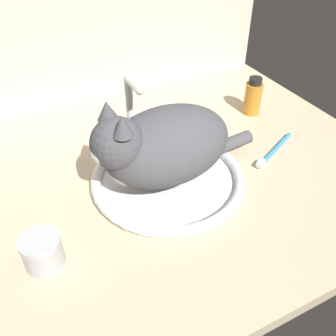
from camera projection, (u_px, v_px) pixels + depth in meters
The scene contains 8 objects.
countertop at pixel (170, 172), 88.13cm from camera, with size 103.72×82.99×3.00cm, color #CCB793.
backsplash_wall at pixel (102, 32), 105.02cm from camera, with size 103.72×2.40×43.81cm, color beige.
sink_basin at pixel (168, 178), 82.44cm from camera, with size 34.40×34.40×2.37cm.
faucet at pixel (131, 114), 93.19cm from camera, with size 19.60×10.27×17.27cm.
cat at pixel (160, 146), 75.64cm from camera, with size 40.22×21.29×19.91cm.
metal_jar at pixel (43, 251), 64.00cm from camera, with size 7.13×7.13×6.19cm.
amber_bottle at pixel (253, 97), 103.80cm from camera, with size 4.80×4.80×10.82cm.
toothbrush at pixel (274, 151), 91.35cm from camera, with size 16.65×8.63×1.70cm.
Camera 1 is at (-31.08, -60.51, 57.54)cm, focal length 39.41 mm.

